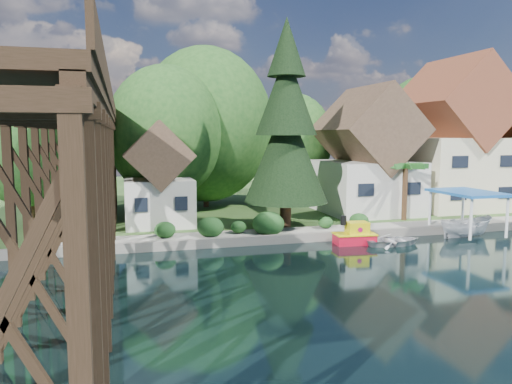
# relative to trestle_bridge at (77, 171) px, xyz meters

# --- Properties ---
(ground) EXTENTS (140.00, 140.00, 0.00)m
(ground) POSITION_rel_trestle_bridge_xyz_m (16.00, -5.17, -5.35)
(ground) COLOR black
(ground) RESTS_ON ground
(bank) EXTENTS (140.00, 52.00, 0.50)m
(bank) POSITION_rel_trestle_bridge_xyz_m (16.00, 28.83, -5.10)
(bank) COLOR #28471C
(bank) RESTS_ON ground
(seawall) EXTENTS (60.00, 0.40, 0.62)m
(seawall) POSITION_rel_trestle_bridge_xyz_m (20.00, 2.83, -5.04)
(seawall) COLOR slate
(seawall) RESTS_ON ground
(promenade) EXTENTS (50.00, 2.60, 0.06)m
(promenade) POSITION_rel_trestle_bridge_xyz_m (22.00, 4.13, -4.82)
(promenade) COLOR gray
(promenade) RESTS_ON bank
(trestle_bridge) EXTENTS (4.12, 44.18, 9.30)m
(trestle_bridge) POSITION_rel_trestle_bridge_xyz_m (0.00, 0.00, 0.00)
(trestle_bridge) COLOR black
(trestle_bridge) RESTS_ON ground
(house_left) EXTENTS (7.64, 8.64, 11.02)m
(house_left) POSITION_rel_trestle_bridge_xyz_m (23.00, 10.83, -0.21)
(house_left) COLOR beige
(house_left) RESTS_ON bank
(house_center) EXTENTS (8.65, 9.18, 13.89)m
(house_center) POSITION_rel_trestle_bridge_xyz_m (32.00, 11.33, 1.07)
(house_center) COLOR beige
(house_center) RESTS_ON bank
(shed) EXTENTS (5.09, 5.40, 7.85)m
(shed) POSITION_rel_trestle_bridge_xyz_m (5.00, 9.33, -1.52)
(shed) COLOR beige
(shed) RESTS_ON bank
(bg_trees) EXTENTS (49.90, 13.30, 10.57)m
(bg_trees) POSITION_rel_trestle_bridge_xyz_m (17.00, 16.08, 1.94)
(bg_trees) COLOR #382314
(bg_trees) RESTS_ON bank
(shrubs) EXTENTS (15.76, 2.47, 1.70)m
(shrubs) POSITION_rel_trestle_bridge_xyz_m (11.40, 4.09, -4.12)
(shrubs) COLOR #143915
(shrubs) RESTS_ON bank
(conifer) EXTENTS (6.15, 6.15, 15.15)m
(conifer) POSITION_rel_trestle_bridge_xyz_m (14.00, 6.10, 2.45)
(conifer) COLOR #382314
(conifer) RESTS_ON bank
(palm_tree) EXTENTS (4.02, 4.02, 4.82)m
(palm_tree) POSITION_rel_trestle_bridge_xyz_m (24.10, 6.41, -0.64)
(palm_tree) COLOR #382314
(palm_tree) RESTS_ON bank
(tugboat) EXTENTS (2.86, 1.73, 1.99)m
(tugboat) POSITION_rel_trestle_bridge_xyz_m (17.36, 1.41, -4.75)
(tugboat) COLOR #B80C24
(tugboat) RESTS_ON ground
(boat_white_a) EXTENTS (3.85, 2.80, 0.78)m
(boat_white_a) POSITION_rel_trestle_bridge_xyz_m (19.71, 0.47, -4.96)
(boat_white_a) COLOR silver
(boat_white_a) RESTS_ON ground
(boat_canopy) EXTENTS (4.17, 5.18, 3.32)m
(boat_canopy) POSITION_rel_trestle_bridge_xyz_m (26.03, 1.41, -3.93)
(boat_canopy) COLOR silver
(boat_canopy) RESTS_ON ground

